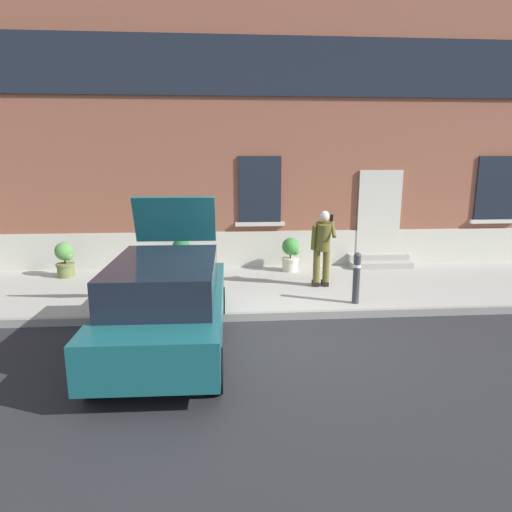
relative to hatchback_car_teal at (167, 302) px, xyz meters
name	(u,v)px	position (x,y,z in m)	size (l,w,h in m)	color
ground_plane	(289,339)	(2.01, 0.25, -0.80)	(80.00, 80.00, 0.00)	#232326
sidewalk	(271,288)	(2.01, 3.05, -0.72)	(24.00, 3.60, 0.15)	#99968E
curb_edge	(282,316)	(2.01, 1.19, -0.72)	(24.00, 0.12, 0.15)	gray
building_facade	(262,130)	(2.01, 5.54, 2.93)	(24.00, 1.52, 7.50)	brown
entrance_stoop	(379,261)	(5.09, 4.59, -0.52)	(1.64, 0.64, 0.32)	#9E998E
hatchback_car_teal	(167,302)	(0.00, 0.00, 0.00)	(1.85, 4.09, 2.34)	#165156
bollard_near_person	(357,276)	(3.55, 1.60, -0.09)	(0.15, 0.15, 1.04)	#333338
person_on_phone	(323,244)	(3.11, 2.79, 0.35)	(0.51, 0.52, 1.74)	#514C1E
planter_olive	(65,259)	(-2.94, 4.12, -0.19)	(0.44, 0.44, 0.86)	#606B38
planter_charcoal	(182,254)	(-0.15, 4.45, -0.19)	(0.44, 0.44, 0.86)	#2D2D30
planter_cream	(291,254)	(2.64, 4.27, -0.19)	(0.44, 0.44, 0.86)	beige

